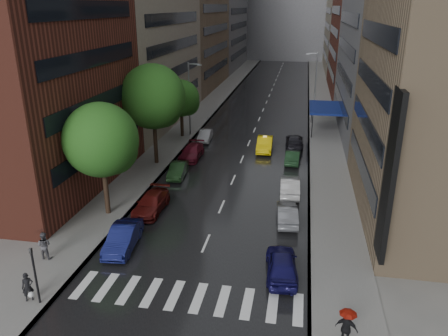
% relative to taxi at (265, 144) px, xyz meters
% --- Properties ---
extents(ground, '(220.00, 220.00, 0.00)m').
position_rel_taxi_xyz_m(ground, '(-2.12, -25.41, -0.80)').
color(ground, gray).
rests_on(ground, ground).
extents(road, '(14.00, 140.00, 0.01)m').
position_rel_taxi_xyz_m(road, '(-2.12, 24.59, -0.79)').
color(road, black).
rests_on(road, ground).
extents(sidewalk_left, '(4.00, 140.00, 0.15)m').
position_rel_taxi_xyz_m(sidewalk_left, '(-11.12, 24.59, -0.72)').
color(sidewalk_left, gray).
rests_on(sidewalk_left, ground).
extents(sidewalk_right, '(4.00, 140.00, 0.15)m').
position_rel_taxi_xyz_m(sidewalk_right, '(6.88, 24.59, -0.72)').
color(sidewalk_right, gray).
rests_on(sidewalk_right, ground).
extents(crosswalk, '(13.15, 2.80, 0.01)m').
position_rel_taxi_xyz_m(crosswalk, '(-1.92, -27.41, -0.79)').
color(crosswalk, silver).
rests_on(crosswalk, ground).
extents(buildings_left, '(8.00, 108.00, 38.00)m').
position_rel_taxi_xyz_m(buildings_left, '(-17.12, 33.38, 15.19)').
color(buildings_left, maroon).
rests_on(buildings_left, ground).
extents(buildings_right, '(8.05, 109.10, 36.00)m').
position_rel_taxi_xyz_m(buildings_right, '(12.87, 31.29, 14.23)').
color(buildings_right, '#937A5B').
rests_on(buildings_right, ground).
extents(building_far, '(40.00, 14.00, 32.00)m').
position_rel_taxi_xyz_m(building_far, '(-2.12, 92.59, 15.20)').
color(building_far, slate).
rests_on(building_far, ground).
extents(tree_near, '(5.64, 5.64, 8.99)m').
position_rel_taxi_xyz_m(tree_near, '(-10.72, -18.37, 5.36)').
color(tree_near, '#382619').
rests_on(tree_near, ground).
extents(tree_mid, '(6.48, 6.48, 10.33)m').
position_rel_taxi_xyz_m(tree_mid, '(-10.72, -6.40, 6.28)').
color(tree_mid, '#382619').
rests_on(tree_mid, ground).
extents(tree_far, '(4.50, 4.50, 7.18)m').
position_rel_taxi_xyz_m(tree_far, '(-10.72, 3.73, 4.11)').
color(tree_far, '#382619').
rests_on(tree_far, ground).
extents(taxi, '(1.84, 4.90, 1.60)m').
position_rel_taxi_xyz_m(taxi, '(0.00, 0.00, 0.00)').
color(taxi, '#DFBD0B').
rests_on(taxi, ground).
extents(parked_cars_left, '(2.08, 30.07, 1.56)m').
position_rel_taxi_xyz_m(parked_cars_left, '(-7.52, -11.31, -0.08)').
color(parked_cars_left, '#10154C').
rests_on(parked_cars_left, ground).
extents(parked_cars_right, '(2.32, 31.34, 1.59)m').
position_rel_taxi_xyz_m(parked_cars_right, '(3.28, -10.89, -0.06)').
color(parked_cars_right, '#120F46').
rests_on(parked_cars_right, ground).
extents(ped_bag_walker, '(0.74, 0.68, 1.70)m').
position_rel_taxi_xyz_m(ped_bag_walker, '(-10.39, -29.44, 0.17)').
color(ped_bag_walker, black).
rests_on(ped_bag_walker, sidewalk_left).
extents(ped_black_umbrella, '(0.96, 0.98, 2.09)m').
position_rel_taxi_xyz_m(ped_black_umbrella, '(-11.92, -25.32, 0.58)').
color(ped_black_umbrella, '#4E4D53').
rests_on(ped_black_umbrella, sidewalk_left).
extents(ped_red_umbrella, '(1.17, 0.82, 2.01)m').
position_rel_taxi_xyz_m(ped_red_umbrella, '(6.64, -29.80, 0.53)').
color(ped_red_umbrella, black).
rests_on(ped_red_umbrella, sidewalk_right).
extents(traffic_light, '(0.18, 0.15, 3.45)m').
position_rel_taxi_xyz_m(traffic_light, '(-9.72, -29.55, 1.43)').
color(traffic_light, black).
rests_on(traffic_light, sidewalk_left).
extents(street_lamp_left, '(1.74, 0.22, 9.00)m').
position_rel_taxi_xyz_m(street_lamp_left, '(-9.84, 4.59, 4.09)').
color(street_lamp_left, gray).
rests_on(street_lamp_left, sidewalk_left).
extents(street_lamp_right, '(1.74, 0.22, 9.00)m').
position_rel_taxi_xyz_m(street_lamp_right, '(5.60, 19.59, 4.09)').
color(street_lamp_right, gray).
rests_on(street_lamp_right, sidewalk_right).
extents(awning, '(4.00, 8.00, 3.12)m').
position_rel_taxi_xyz_m(awning, '(6.86, 9.59, 2.34)').
color(awning, navy).
rests_on(awning, sidewalk_right).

